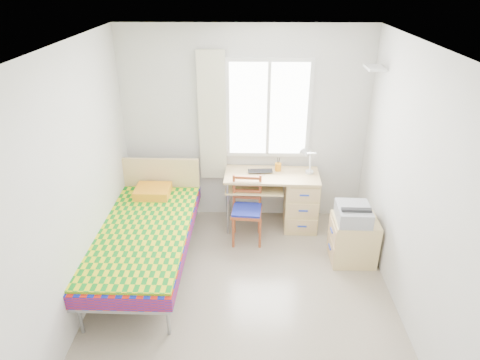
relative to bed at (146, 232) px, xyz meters
name	(u,v)px	position (x,y,z in m)	size (l,w,h in m)	color
floor	(243,295)	(1.12, -0.50, -0.46)	(3.50, 3.50, 0.00)	#BCAD93
ceiling	(243,46)	(1.12, -0.50, 2.14)	(3.50, 3.50, 0.00)	white
wall_back	(245,127)	(1.12, 1.25, 0.84)	(3.20, 3.20, 0.00)	silver
wall_left	(75,187)	(-0.48, -0.50, 0.84)	(3.50, 3.50, 0.00)	silver
wall_right	(413,190)	(2.72, -0.50, 0.84)	(3.50, 3.50, 0.00)	silver
window	(268,109)	(1.42, 1.22, 1.09)	(1.10, 0.04, 1.30)	white
curtain	(212,118)	(0.70, 1.18, 0.99)	(0.35, 0.05, 1.70)	beige
floating_shelf	(375,68)	(2.61, 0.90, 1.69)	(0.20, 0.32, 0.03)	white
bed	(146,232)	(0.00, 0.00, 0.00)	(1.05, 2.21, 0.95)	#969A9E
desk	(296,198)	(1.81, 0.93, -0.04)	(1.25, 0.60, 0.77)	tan
chair	(247,205)	(1.16, 0.60, 0.02)	(0.40, 0.40, 0.86)	#98441D
cabinet	(353,240)	(2.42, 0.17, -0.18)	(0.52, 0.46, 0.56)	#DDB271
printer	(353,213)	(2.38, 0.15, 0.19)	(0.39, 0.44, 0.19)	gray
laptop	(261,173)	(1.33, 0.94, 0.32)	(0.32, 0.21, 0.03)	black
pen_cup	(278,167)	(1.56, 1.05, 0.36)	(0.08, 0.08, 0.10)	orange
task_lamp	(307,158)	(1.91, 0.86, 0.57)	(0.23, 0.32, 0.42)	white
book	(255,187)	(1.26, 0.92, 0.13)	(0.18, 0.25, 0.02)	gray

